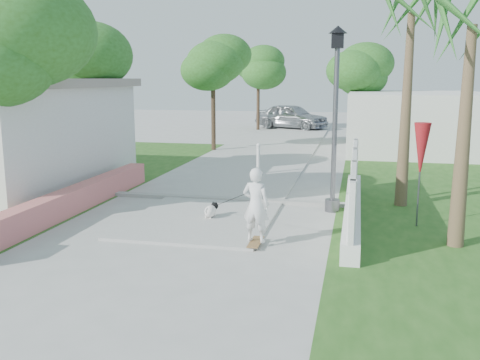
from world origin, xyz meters
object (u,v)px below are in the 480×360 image
(street_lamp, at_px, (335,113))
(dog, at_px, (211,210))
(patio_umbrella, at_px, (421,151))
(parked_car, at_px, (292,116))
(bollard, at_px, (258,158))
(skateboarder, at_px, (231,201))

(street_lamp, bearing_deg, dog, -152.53)
(street_lamp, xyz_separation_m, patio_umbrella, (1.90, -1.00, -0.74))
(dog, bearing_deg, parked_car, 106.66)
(bollard, height_order, skateboarder, skateboarder)
(street_lamp, distance_m, bollard, 5.56)
(street_lamp, height_order, parked_car, street_lamp)
(skateboarder, distance_m, parked_car, 23.80)
(street_lamp, relative_size, parked_car, 0.93)
(skateboarder, height_order, dog, skateboarder)
(patio_umbrella, height_order, parked_car, patio_umbrella)
(skateboarder, xyz_separation_m, parked_car, (-1.66, 23.74, 0.13))
(street_lamp, relative_size, bollard, 4.07)
(skateboarder, bearing_deg, parked_car, -76.64)
(skateboarder, xyz_separation_m, dog, (-0.70, 0.90, -0.46))
(bollard, xyz_separation_m, dog, (-0.01, -5.91, -0.37))
(patio_umbrella, relative_size, skateboarder, 1.00)
(street_lamp, xyz_separation_m, parked_car, (-3.68, 21.43, -1.62))
(bollard, xyz_separation_m, parked_car, (-0.98, 16.93, 0.23))
(street_lamp, distance_m, dog, 3.77)
(street_lamp, relative_size, patio_umbrella, 1.93)
(street_lamp, height_order, bollard, street_lamp)
(parked_car, bearing_deg, dog, -153.29)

